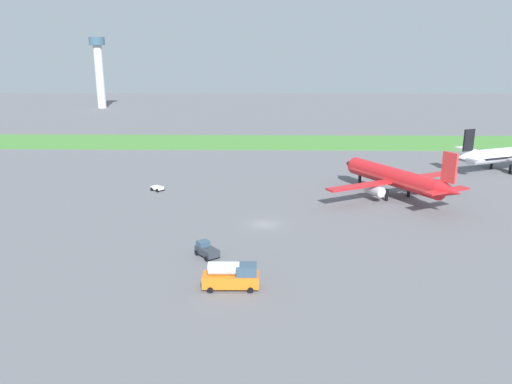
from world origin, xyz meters
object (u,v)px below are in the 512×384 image
at_px(baggage_cart_midfield, 157,188).
at_px(airplane_midfield_jet, 395,178).
at_px(fuel_truck_near_gate, 232,276).
at_px(pushback_tug_by_runway, 207,250).
at_px(control_tower, 99,67).
at_px(airplane_parked_jet_far, 505,155).

bearing_deg(baggage_cart_midfield, airplane_midfield_jet, 32.26).
bearing_deg(baggage_cart_midfield, fuel_truck_near_gate, -29.92).
distance_m(baggage_cart_midfield, pushback_tug_by_runway, 35.87).
height_order(fuel_truck_near_gate, baggage_cart_midfield, fuel_truck_near_gate).
bearing_deg(control_tower, fuel_truck_near_gate, -68.13).
height_order(pushback_tug_by_runway, control_tower, control_tower).
distance_m(airplane_parked_jet_far, baggage_cart_midfield, 80.28).
bearing_deg(fuel_truck_near_gate, airplane_parked_jet_far, 44.73).
bearing_deg(airplane_midfield_jet, baggage_cart_midfield, 56.23).
relative_size(airplane_midfield_jet, airplane_parked_jet_far, 0.99).
height_order(airplane_midfield_jet, fuel_truck_near_gate, airplane_midfield_jet).
xyz_separation_m(airplane_midfield_jet, pushback_tug_by_runway, (-32.37, -29.09, -2.99)).
bearing_deg(airplane_parked_jet_far, pushback_tug_by_runway, -163.84).
bearing_deg(control_tower, airplane_parked_jet_far, -45.68).
bearing_deg(baggage_cart_midfield, airplane_parked_jet_far, 51.17).
xyz_separation_m(airplane_parked_jet_far, pushback_tug_by_runway, (-63.99, -52.45, -2.88)).
relative_size(pushback_tug_by_runway, control_tower, 0.11).
bearing_deg(fuel_truck_near_gate, baggage_cart_midfield, 111.78).
height_order(fuel_truck_near_gate, pushback_tug_by_runway, fuel_truck_near_gate).
bearing_deg(airplane_parked_jet_far, baggage_cart_midfield, 170.79).
distance_m(fuel_truck_near_gate, pushback_tug_by_runway, 10.13).
xyz_separation_m(pushback_tug_by_runway, control_tower, (-79.89, 199.77, 20.49)).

